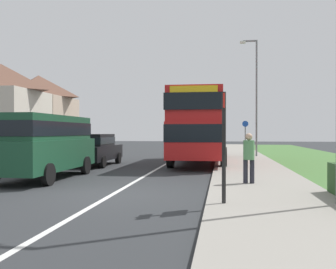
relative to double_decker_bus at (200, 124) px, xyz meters
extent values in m
plane|color=#2D3033|center=(-1.78, -10.60, -2.14)|extent=(120.00, 120.00, 0.00)
cube|color=silver|center=(-1.78, -2.60, -2.14)|extent=(0.14, 60.00, 0.01)
cube|color=gray|center=(2.42, -4.60, -2.08)|extent=(3.20, 68.00, 0.12)
cube|color=red|center=(0.00, 0.00, -0.82)|extent=(2.50, 9.51, 1.65)
cube|color=red|center=(0.00, 0.00, 0.78)|extent=(2.45, 9.31, 1.55)
cube|color=black|center=(0.00, 0.00, -0.49)|extent=(2.52, 9.55, 0.76)
cube|color=black|center=(0.00, 0.00, 0.86)|extent=(2.52, 9.55, 0.72)
cube|color=gold|center=(0.00, -4.70, 1.28)|extent=(2.00, 0.08, 0.44)
cylinder|color=black|center=(-1.25, 2.95, -1.64)|extent=(0.30, 1.00, 1.00)
cylinder|color=black|center=(1.25, 2.95, -1.64)|extent=(0.30, 1.00, 1.00)
cylinder|color=black|center=(-1.25, -2.61, -1.64)|extent=(0.30, 1.00, 1.00)
cylinder|color=black|center=(1.25, -2.61, -1.64)|extent=(0.30, 1.00, 1.00)
cube|color=#19472D|center=(-5.23, -7.53, -1.25)|extent=(1.95, 5.48, 1.07)
cube|color=#19472D|center=(-5.23, -7.53, -0.28)|extent=(1.72, 5.04, 0.87)
cube|color=black|center=(-5.23, -7.53, -0.32)|extent=(1.76, 5.09, 0.49)
cylinder|color=black|center=(-6.19, -5.83, -1.78)|extent=(0.20, 0.72, 0.72)
cylinder|color=black|center=(-4.28, -5.83, -1.78)|extent=(0.20, 0.72, 0.72)
cylinder|color=black|center=(-4.28, -9.23, -1.78)|extent=(0.20, 0.72, 0.72)
cube|color=black|center=(-5.25, -1.88, -1.48)|extent=(1.75, 4.44, 0.71)
cube|color=black|center=(-5.25, -2.11, -0.83)|extent=(1.54, 2.44, 0.58)
cube|color=black|center=(-5.25, -2.11, -0.86)|extent=(1.58, 2.47, 0.33)
cylinder|color=black|center=(-6.11, -0.51, -1.84)|extent=(0.20, 0.60, 0.60)
cylinder|color=black|center=(-4.39, -0.51, -1.84)|extent=(0.20, 0.60, 0.60)
cylinder|color=black|center=(-6.11, -3.26, -1.84)|extent=(0.20, 0.60, 0.60)
cylinder|color=black|center=(-4.39, -3.26, -1.84)|extent=(0.20, 0.60, 0.60)
cylinder|color=#23232D|center=(1.90, -8.64, -1.72)|extent=(0.14, 0.14, 0.85)
cylinder|color=#23232D|center=(2.10, -8.64, -1.72)|extent=(0.14, 0.14, 0.85)
cylinder|color=#518C56|center=(2.00, -8.64, -0.99)|extent=(0.34, 0.34, 0.60)
sphere|color=tan|center=(2.00, -8.64, -0.58)|extent=(0.22, 0.22, 0.22)
cylinder|color=black|center=(1.22, -12.11, -0.84)|extent=(0.09, 0.09, 2.60)
cube|color=red|center=(1.22, -12.11, 0.26)|extent=(0.04, 0.44, 0.32)
cube|color=black|center=(1.22, -12.09, -0.59)|extent=(0.06, 0.52, 0.68)
cylinder|color=slate|center=(2.86, 7.88, -1.09)|extent=(0.08, 0.08, 2.10)
cylinder|color=blue|center=(2.86, 7.88, 0.16)|extent=(0.44, 0.03, 0.44)
cylinder|color=slate|center=(3.43, 5.18, 1.74)|extent=(0.12, 0.12, 7.75)
cube|color=slate|center=(2.98, 5.18, 5.56)|extent=(0.90, 0.10, 0.10)
cube|color=silver|center=(2.53, 5.18, 5.49)|extent=(0.36, 0.20, 0.14)
cube|color=beige|center=(-17.70, 10.12, 0.49)|extent=(6.28, 6.74, 5.27)
pyramid|color=brown|center=(-17.70, 10.12, 4.28)|extent=(6.28, 6.74, 2.31)
cube|color=#C1A88E|center=(-17.70, 16.99, 0.49)|extent=(6.28, 6.74, 5.27)
pyramid|color=brown|center=(-17.70, 16.99, 4.28)|extent=(6.28, 6.74, 2.31)
camera|label=1|loc=(1.18, -20.79, -0.43)|focal=41.28mm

